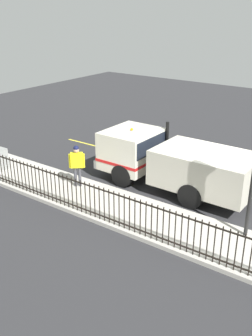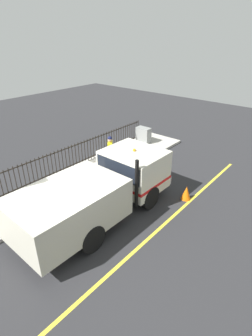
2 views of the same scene
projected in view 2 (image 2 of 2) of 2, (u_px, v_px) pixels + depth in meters
ground_plane at (78, 237)px, 9.14m from camera, size 44.69×44.69×0.00m
sidewalk_slab at (30, 203)px, 10.84m from camera, size 2.48×20.31×0.14m
lane_marking at (119, 265)px, 8.04m from camera, size 0.12×18.28×0.01m
work_truck at (104, 187)px, 9.79m from camera, size 2.46×6.55×2.41m
worker_standing at (110, 149)px, 13.03m from camera, size 0.48×0.52×1.73m
iron_fence at (13, 180)px, 11.14m from camera, size 0.04×17.30×1.24m
utility_cabinet at (143, 135)px, 16.50m from camera, size 0.89×0.49×0.96m
traffic_cone at (186, 193)px, 11.12m from camera, size 0.42×0.42×0.60m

